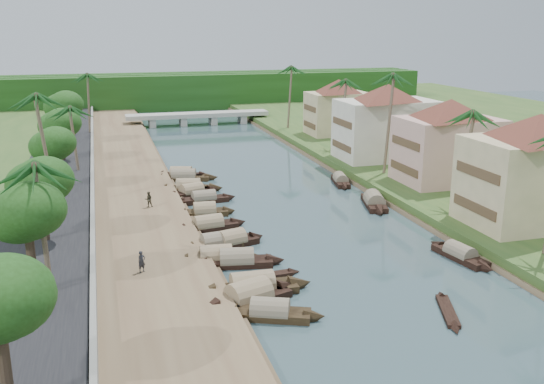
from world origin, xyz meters
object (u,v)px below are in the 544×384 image
object	(u,v)px
sampan_1	(249,297)
person_near	(142,262)
bridge	(198,116)
sampan_0	(270,312)
building_near	(535,168)

from	to	relation	value
sampan_1	person_near	xyz separation A→B (m)	(-6.94, 5.83, 1.22)
bridge	sampan_0	size ratio (longest dim) A/B	3.70
bridge	sampan_0	world-z (taller)	bridge
building_near	sampan_1	distance (m)	30.09
bridge	building_near	size ratio (longest dim) A/B	1.89
building_near	sampan_0	distance (m)	30.07
building_near	sampan_0	world-z (taller)	building_near
building_near	sampan_1	xyz separation A→B (m)	(-28.68, -6.89, -5.96)
sampan_0	sampan_1	size ratio (longest dim) A/B	0.86
sampan_1	person_near	bearing A→B (deg)	120.46
bridge	person_near	world-z (taller)	person_near
bridge	person_near	size ratio (longest dim) A/B	16.57
bridge	person_near	bearing A→B (deg)	-102.49
sampan_0	person_near	world-z (taller)	person_near
building_near	sampan_1	bearing A→B (deg)	-166.49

